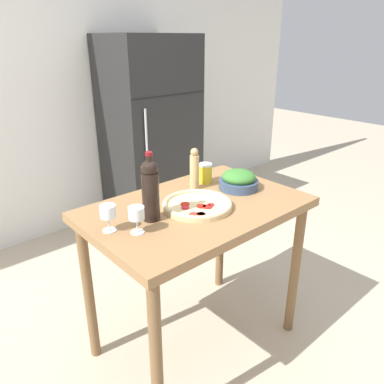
% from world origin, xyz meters
% --- Properties ---
extents(ground_plane, '(14.00, 14.00, 0.00)m').
position_xyz_m(ground_plane, '(0.00, 0.00, 0.00)').
color(ground_plane, '#BCAD93').
extents(wall_back, '(6.40, 0.08, 2.60)m').
position_xyz_m(wall_back, '(-0.00, 1.95, 1.30)').
color(wall_back, silver).
rests_on(wall_back, ground_plane).
extents(refrigerator, '(0.79, 0.67, 1.75)m').
position_xyz_m(refrigerator, '(0.83, 1.58, 0.88)').
color(refrigerator, black).
rests_on(refrigerator, ground_plane).
extents(prep_counter, '(1.14, 0.74, 0.91)m').
position_xyz_m(prep_counter, '(0.00, 0.00, 0.79)').
color(prep_counter, olive).
rests_on(prep_counter, ground_plane).
extents(wine_bottle, '(0.08, 0.08, 0.34)m').
position_xyz_m(wine_bottle, '(-0.28, 0.02, 1.07)').
color(wine_bottle, black).
rests_on(wine_bottle, prep_counter).
extents(wine_glass_near, '(0.07, 0.07, 0.13)m').
position_xyz_m(wine_glass_near, '(-0.40, -0.05, 1.00)').
color(wine_glass_near, silver).
rests_on(wine_glass_near, prep_counter).
extents(wine_glass_far, '(0.07, 0.07, 0.13)m').
position_xyz_m(wine_glass_far, '(-0.49, 0.05, 1.01)').
color(wine_glass_far, silver).
rests_on(wine_glass_far, prep_counter).
extents(pepper_mill, '(0.05, 0.05, 0.24)m').
position_xyz_m(pepper_mill, '(0.14, 0.18, 1.03)').
color(pepper_mill, tan).
rests_on(pepper_mill, prep_counter).
extents(salad_bowl, '(0.23, 0.23, 0.11)m').
position_xyz_m(salad_bowl, '(0.33, 0.01, 0.96)').
color(salad_bowl, '#384C6B').
rests_on(salad_bowl, prep_counter).
extents(homemade_pizza, '(0.36, 0.36, 0.03)m').
position_xyz_m(homemade_pizza, '(-0.02, -0.03, 0.93)').
color(homemade_pizza, '#DBC189').
rests_on(homemade_pizza, prep_counter).
extents(salt_canister, '(0.08, 0.08, 0.12)m').
position_xyz_m(salt_canister, '(0.26, 0.21, 0.97)').
color(salt_canister, yellow).
rests_on(salt_canister, prep_counter).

